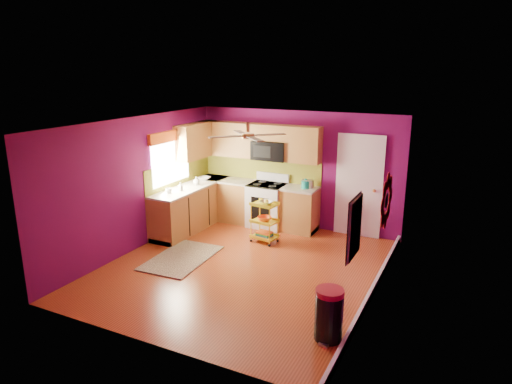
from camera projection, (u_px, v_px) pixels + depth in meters
The scene contains 18 objects.
ground at pixel (243, 268), 7.91m from camera, with size 5.00×5.00×0.00m, color maroon.
room_envelope at pixel (244, 177), 7.46m from camera, with size 4.54×5.04×2.52m.
lower_cabinets at pixel (227, 206), 9.94m from camera, with size 2.81×2.31×0.94m.
electric_range at pixel (267, 205), 9.89m from camera, with size 0.76×0.66×1.13m.
upper_cabinetry at pixel (239, 142), 9.84m from camera, with size 2.80×2.30×1.26m.
left_window at pixel (170, 150), 9.30m from camera, with size 0.08×1.35×1.08m.
panel_door at pixel (359, 187), 9.20m from camera, with size 0.95×0.11×2.15m.
right_wall_art at pixel (374, 212), 6.28m from camera, with size 0.04×2.74×1.04m.
ceiling_fan at pixel (248, 135), 7.47m from camera, with size 1.01×1.01×0.26m.
shag_rug at pixel (182, 258), 8.30m from camera, with size 0.94×1.54×0.02m, color #321F10.
rolling_cart at pixel (265, 220), 8.97m from camera, with size 0.54×0.43×0.89m.
trash_can at pixel (329, 314), 5.77m from camera, with size 0.43×0.44×0.69m.
teal_kettle at pixel (306, 184), 9.42m from camera, with size 0.18×0.18×0.21m.
toaster at pixel (308, 184), 9.44m from camera, with size 0.22×0.15×0.18m, color beige.
soap_bottle_a at pixel (180, 187), 9.24m from camera, with size 0.08×0.08×0.17m, color #EA3F72.
soap_bottle_b at pixel (196, 181), 9.70m from camera, with size 0.14×0.14×0.18m, color white.
counter_dish at pixel (204, 178), 10.14m from camera, with size 0.27×0.27×0.07m, color white.
counter_cup at pixel (169, 191), 9.07m from camera, with size 0.13×0.13×0.10m, color white.
Camera 1 is at (3.42, -6.43, 3.37)m, focal length 32.00 mm.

